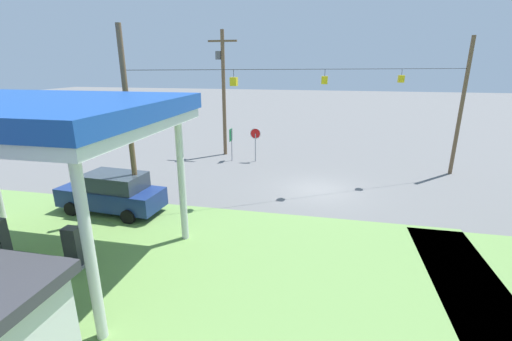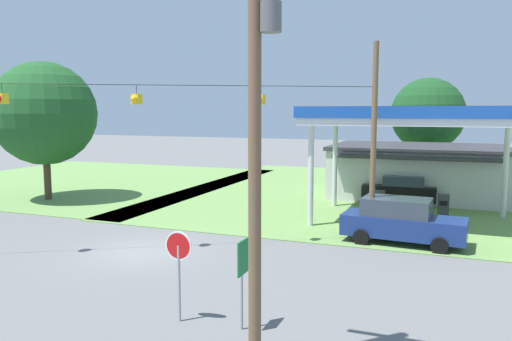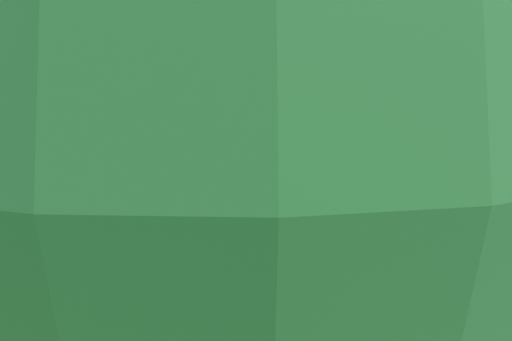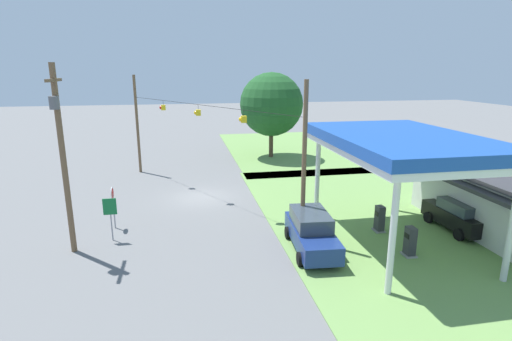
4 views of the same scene
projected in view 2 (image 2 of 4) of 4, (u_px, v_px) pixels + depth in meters
ground_plane at (141, 252)px, 20.16m from camera, size 160.00×160.00×0.00m
grass_verge_station_corner at (451, 198)px, 32.38m from camera, size 36.00×28.00×0.04m
grass_verge_opposite_corner at (87, 180)px, 40.71m from camera, size 24.00×24.00×0.04m
gas_station_canopy at (414, 117)px, 24.98m from camera, size 10.49×6.90×5.89m
gas_station_store at (418, 171)px, 32.93m from camera, size 10.98×8.17×3.42m
fuel_pump_near at (379, 206)px, 26.09m from camera, size 0.71×0.56×1.54m
fuel_pump_far at (443, 210)px, 24.97m from camera, size 0.71×0.56×1.54m
car_at_pumps_front at (401, 221)px, 21.29m from camera, size 5.20×2.39×1.98m
car_at_pumps_rear at (400, 190)px, 30.08m from camera, size 4.32×2.23×1.82m
stop_sign_roadside at (179, 256)px, 13.34m from camera, size 0.80×0.08×2.50m
route_sign at (243, 266)px, 12.83m from camera, size 0.10×0.70×2.40m
utility_pole_main at (257, 132)px, 10.42m from camera, size 2.20×0.44×9.36m
signal_span_gantry at (138, 138)px, 19.60m from camera, size 17.11×10.24×8.57m
tree_behind_station at (428, 115)px, 38.92m from camera, size 5.68×5.68×8.24m
tree_west_verge at (44, 114)px, 31.30m from camera, size 6.48×6.48×8.75m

